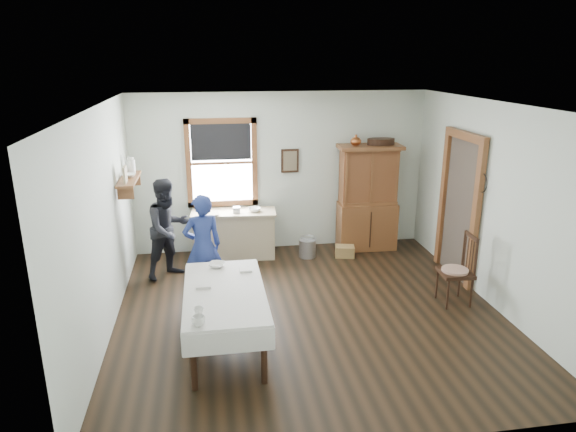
{
  "coord_description": "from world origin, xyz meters",
  "views": [
    {
      "loc": [
        -1.24,
        -6.0,
        3.26
      ],
      "look_at": [
        -0.23,
        0.3,
        1.26
      ],
      "focal_mm": 32.0,
      "sensor_mm": 36.0,
      "label": 1
    }
  ],
  "objects_px": {
    "dining_table": "(226,318)",
    "figure_dark": "(169,232)",
    "pail": "(307,248)",
    "work_counter": "(234,234)",
    "woman_blue": "(203,250)",
    "spindle_chair": "(456,269)",
    "wicker_basket": "(345,251)",
    "china_hutch": "(368,198)"
  },
  "relations": [
    {
      "from": "wicker_basket",
      "to": "figure_dark",
      "type": "bearing_deg",
      "value": -173.21
    },
    {
      "from": "dining_table",
      "to": "woman_blue",
      "type": "bearing_deg",
      "value": 99.88
    },
    {
      "from": "figure_dark",
      "to": "pail",
      "type": "bearing_deg",
      "value": -25.62
    },
    {
      "from": "spindle_chair",
      "to": "china_hutch",
      "type": "bearing_deg",
      "value": 107.74
    },
    {
      "from": "china_hutch",
      "to": "wicker_basket",
      "type": "xyz_separation_m",
      "value": [
        -0.48,
        -0.36,
        -0.82
      ]
    },
    {
      "from": "woman_blue",
      "to": "wicker_basket",
      "type": "bearing_deg",
      "value": -169.53
    },
    {
      "from": "spindle_chair",
      "to": "figure_dark",
      "type": "xyz_separation_m",
      "value": [
        -3.88,
        1.55,
        0.22
      ]
    },
    {
      "from": "pail",
      "to": "woman_blue",
      "type": "height_order",
      "value": "woman_blue"
    },
    {
      "from": "pail",
      "to": "wicker_basket",
      "type": "xyz_separation_m",
      "value": [
        0.62,
        -0.1,
        -0.06
      ]
    },
    {
      "from": "china_hutch",
      "to": "woman_blue",
      "type": "xyz_separation_m",
      "value": [
        -2.82,
        -1.48,
        -0.23
      ]
    },
    {
      "from": "china_hutch",
      "to": "wicker_basket",
      "type": "height_order",
      "value": "china_hutch"
    },
    {
      "from": "spindle_chair",
      "to": "pail",
      "type": "distance_m",
      "value": 2.6
    },
    {
      "from": "work_counter",
      "to": "dining_table",
      "type": "xyz_separation_m",
      "value": [
        -0.27,
        -2.81,
        -0.04
      ]
    },
    {
      "from": "dining_table",
      "to": "spindle_chair",
      "type": "bearing_deg",
      "value": 11.08
    },
    {
      "from": "work_counter",
      "to": "woman_blue",
      "type": "height_order",
      "value": "woman_blue"
    },
    {
      "from": "dining_table",
      "to": "figure_dark",
      "type": "relative_size",
      "value": 1.25
    },
    {
      "from": "dining_table",
      "to": "wicker_basket",
      "type": "height_order",
      "value": "dining_table"
    },
    {
      "from": "dining_table",
      "to": "figure_dark",
      "type": "height_order",
      "value": "figure_dark"
    },
    {
      "from": "china_hutch",
      "to": "woman_blue",
      "type": "bearing_deg",
      "value": -150.33
    },
    {
      "from": "work_counter",
      "to": "figure_dark",
      "type": "bearing_deg",
      "value": -142.74
    },
    {
      "from": "work_counter",
      "to": "china_hutch",
      "type": "xyz_separation_m",
      "value": [
        2.32,
        0.05,
        0.52
      ]
    },
    {
      "from": "figure_dark",
      "to": "woman_blue",
      "type": "bearing_deg",
      "value": -93.68
    },
    {
      "from": "wicker_basket",
      "to": "spindle_chair",
      "type": "bearing_deg",
      "value": -61.49
    },
    {
      "from": "spindle_chair",
      "to": "woman_blue",
      "type": "height_order",
      "value": "woman_blue"
    },
    {
      "from": "pail",
      "to": "wicker_basket",
      "type": "height_order",
      "value": "pail"
    },
    {
      "from": "work_counter",
      "to": "spindle_chair",
      "type": "relative_size",
      "value": 1.4
    },
    {
      "from": "spindle_chair",
      "to": "wicker_basket",
      "type": "height_order",
      "value": "spindle_chair"
    },
    {
      "from": "work_counter",
      "to": "spindle_chair",
      "type": "bearing_deg",
      "value": -32.88
    },
    {
      "from": "spindle_chair",
      "to": "wicker_basket",
      "type": "distance_m",
      "value": 2.18
    },
    {
      "from": "pail",
      "to": "woman_blue",
      "type": "distance_m",
      "value": 2.17
    },
    {
      "from": "wicker_basket",
      "to": "pail",
      "type": "bearing_deg",
      "value": 171.22
    },
    {
      "from": "china_hutch",
      "to": "dining_table",
      "type": "distance_m",
      "value": 3.89
    },
    {
      "from": "china_hutch",
      "to": "dining_table",
      "type": "relative_size",
      "value": 1.02
    },
    {
      "from": "woman_blue",
      "to": "figure_dark",
      "type": "relative_size",
      "value": 0.97
    },
    {
      "from": "spindle_chair",
      "to": "woman_blue",
      "type": "bearing_deg",
      "value": 171.26
    },
    {
      "from": "dining_table",
      "to": "figure_dark",
      "type": "xyz_separation_m",
      "value": [
        -0.75,
        2.16,
        0.35
      ]
    },
    {
      "from": "spindle_chair",
      "to": "pail",
      "type": "relative_size",
      "value": 3.25
    },
    {
      "from": "pail",
      "to": "dining_table",
      "type": "bearing_deg",
      "value": -119.71
    },
    {
      "from": "dining_table",
      "to": "pail",
      "type": "distance_m",
      "value": 2.99
    },
    {
      "from": "wicker_basket",
      "to": "woman_blue",
      "type": "distance_m",
      "value": 2.67
    },
    {
      "from": "spindle_chair",
      "to": "woman_blue",
      "type": "xyz_separation_m",
      "value": [
        -3.37,
        0.76,
        0.19
      ]
    },
    {
      "from": "work_counter",
      "to": "woman_blue",
      "type": "distance_m",
      "value": 1.55
    }
  ]
}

